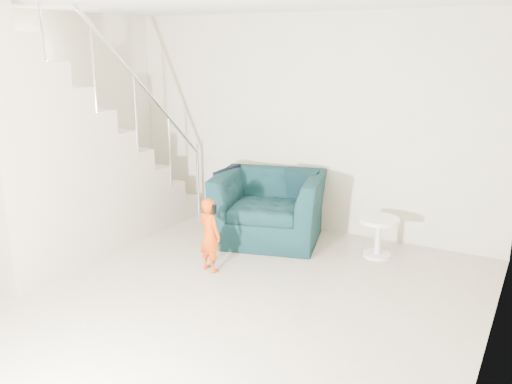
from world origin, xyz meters
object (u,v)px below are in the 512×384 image
Objects in this scene: side_table at (378,231)px; staircase at (59,172)px; toddler at (210,235)px.

side_table is 3.62m from staircase.
toddler reaches higher than side_table.
staircase reaches higher than toddler.
staircase is at bearing -152.95° from side_table.
toddler is 1.75× the size of side_table.
side_table is 0.13× the size of staircase.
toddler is 0.22× the size of staircase.
side_table is at bearing 27.05° from staircase.
toddler is 1.90m from side_table.
toddler is at bearing -138.96° from side_table.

